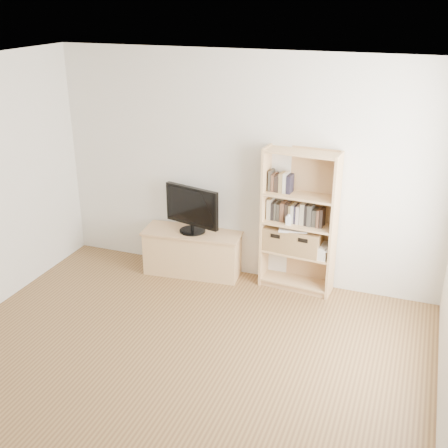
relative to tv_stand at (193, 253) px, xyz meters
The scene contains 13 objects.
floor 2.37m from the tv_stand, 76.11° to the right, with size 4.50×5.00×0.01m, color brown.
back_wall 1.21m from the tv_stand, 20.37° to the left, with size 4.50×0.02×2.60m, color silver.
ceiling 3.32m from the tv_stand, 76.11° to the right, with size 4.50×5.00×0.01m, color white.
tv_stand is the anchor object (origin of this frame).
bookshelf 1.37m from the tv_stand, ahead, with size 0.81×0.29×1.62m, color tan.
television 0.56m from the tv_stand, behind, with size 0.71×0.05×0.56m, color black.
books_row_mid 1.41m from the tv_stand, ahead, with size 0.89×0.17×0.24m, color #A39982.
books_row_upper 1.44m from the tv_stand, ahead, with size 0.36×0.13×0.19m, color #A39982.
baby_monitor 1.29m from the tv_stand, ahead, with size 0.05×0.03×0.10m, color white.
basket_left 1.08m from the tv_stand, ahead, with size 0.32×0.26×0.26m, color olive.
basket_right 1.39m from the tv_stand, ahead, with size 0.33×0.27×0.27m, color olive.
laptop 1.28m from the tv_stand, ahead, with size 0.31×0.22×0.02m, color white.
magazine_stack 1.55m from the tv_stand, ahead, with size 0.17×0.24×0.11m, color beige.
Camera 1 is at (1.88, -3.26, 3.15)m, focal length 45.00 mm.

